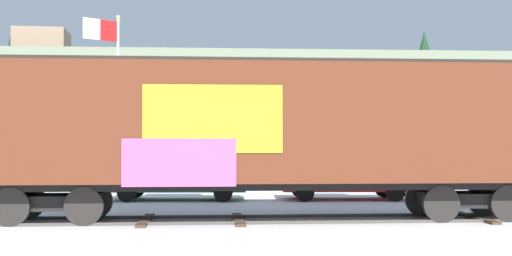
{
  "coord_description": "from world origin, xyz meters",
  "views": [
    {
      "loc": [
        -1.63,
        -16.16,
        1.91
      ],
      "look_at": [
        -0.39,
        2.55,
        2.41
      ],
      "focal_mm": 45.01,
      "sensor_mm": 36.0,
      "label": 1
    }
  ],
  "objects_px": {
    "flagpole": "(110,74)",
    "parked_car_red": "(344,178)",
    "freight_car": "(264,127)",
    "parked_car_green": "(177,176)"
  },
  "relations": [
    {
      "from": "flagpole",
      "to": "parked_car_green",
      "type": "relative_size",
      "value": 1.54
    },
    {
      "from": "freight_car",
      "to": "flagpole",
      "type": "relative_size",
      "value": 1.98
    },
    {
      "from": "freight_car",
      "to": "flagpole",
      "type": "xyz_separation_m",
      "value": [
        -5.62,
        11.0,
        2.54
      ]
    },
    {
      "from": "freight_car",
      "to": "parked_car_red",
      "type": "height_order",
      "value": "freight_car"
    },
    {
      "from": "parked_car_green",
      "to": "parked_car_red",
      "type": "bearing_deg",
      "value": -1.5
    },
    {
      "from": "freight_car",
      "to": "flagpole",
      "type": "height_order",
      "value": "flagpole"
    },
    {
      "from": "freight_car",
      "to": "parked_car_red",
      "type": "distance_m",
      "value": 7.17
    },
    {
      "from": "flagpole",
      "to": "parked_car_red",
      "type": "xyz_separation_m",
      "value": [
        8.92,
        -4.84,
        -4.14
      ]
    },
    {
      "from": "freight_car",
      "to": "parked_car_green",
      "type": "relative_size",
      "value": 3.04
    },
    {
      "from": "flagpole",
      "to": "parked_car_red",
      "type": "height_order",
      "value": "flagpole"
    }
  ]
}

